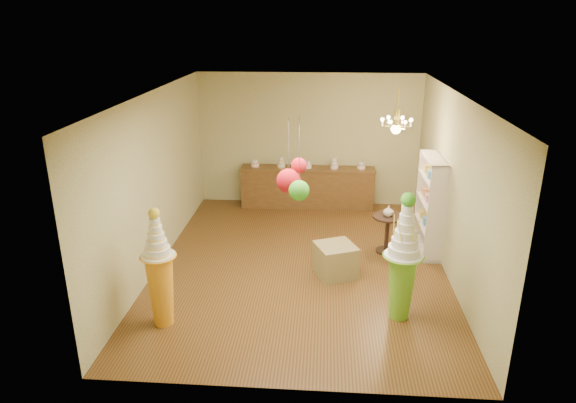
# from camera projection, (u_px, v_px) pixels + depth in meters

# --- Properties ---
(floor) EXTENTS (6.50, 6.50, 0.00)m
(floor) POSITION_uv_depth(u_px,v_px,m) (301.00, 264.00, 9.12)
(floor) COLOR #513416
(floor) RESTS_ON ground
(ceiling) EXTENTS (6.50, 6.50, 0.00)m
(ceiling) POSITION_uv_depth(u_px,v_px,m) (302.00, 94.00, 8.09)
(ceiling) COLOR silver
(ceiling) RESTS_ON ground
(wall_back) EXTENTS (5.00, 0.04, 3.00)m
(wall_back) POSITION_uv_depth(u_px,v_px,m) (309.00, 140.00, 11.65)
(wall_back) COLOR tan
(wall_back) RESTS_ON ground
(wall_front) EXTENTS (5.00, 0.04, 3.00)m
(wall_front) POSITION_uv_depth(u_px,v_px,m) (287.00, 277.00, 5.56)
(wall_front) COLOR tan
(wall_front) RESTS_ON ground
(wall_left) EXTENTS (0.04, 6.50, 3.00)m
(wall_left) POSITION_uv_depth(u_px,v_px,m) (156.00, 181.00, 8.78)
(wall_left) COLOR tan
(wall_left) RESTS_ON ground
(wall_right) EXTENTS (0.04, 6.50, 3.00)m
(wall_right) POSITION_uv_depth(u_px,v_px,m) (453.00, 188.00, 8.43)
(wall_right) COLOR tan
(wall_right) RESTS_ON ground
(pedestal_green) EXTENTS (0.67, 0.67, 1.93)m
(pedestal_green) POSITION_uv_depth(u_px,v_px,m) (402.00, 270.00, 7.28)
(pedestal_green) COLOR #64AC25
(pedestal_green) RESTS_ON floor
(pedestal_orange) EXTENTS (0.51, 0.51, 1.77)m
(pedestal_orange) POSITION_uv_depth(u_px,v_px,m) (160.00, 280.00, 7.15)
(pedestal_orange) COLOR orange
(pedestal_orange) RESTS_ON floor
(burlap_riser) EXTENTS (0.80, 0.80, 0.56)m
(burlap_riser) POSITION_uv_depth(u_px,v_px,m) (335.00, 260.00, 8.65)
(burlap_riser) COLOR olive
(burlap_riser) RESTS_ON floor
(sideboard) EXTENTS (3.04, 0.54, 1.16)m
(sideboard) POSITION_uv_depth(u_px,v_px,m) (307.00, 187.00, 11.74)
(sideboard) COLOR brown
(sideboard) RESTS_ON floor
(shelving_unit) EXTENTS (0.33, 1.20, 1.80)m
(shelving_unit) POSITION_uv_depth(u_px,v_px,m) (431.00, 205.00, 9.40)
(shelving_unit) COLOR beige
(shelving_unit) RESTS_ON floor
(round_table) EXTENTS (0.74, 0.74, 0.72)m
(round_table) POSITION_uv_depth(u_px,v_px,m) (387.00, 229.00, 9.45)
(round_table) COLOR black
(round_table) RESTS_ON floor
(vase) EXTENTS (0.25, 0.25, 0.20)m
(vase) POSITION_uv_depth(u_px,v_px,m) (388.00, 211.00, 9.33)
(vase) COLOR beige
(vase) RESTS_ON round_table
(pom_red_left) EXTENTS (0.31, 0.31, 0.97)m
(pom_red_left) POSITION_uv_depth(u_px,v_px,m) (289.00, 181.00, 6.52)
(pom_red_left) COLOR #3D332C
(pom_red_left) RESTS_ON ceiling
(pom_green_mid) EXTENTS (0.26, 0.26, 1.02)m
(pom_green_mid) POSITION_uv_depth(u_px,v_px,m) (299.00, 190.00, 6.38)
(pom_green_mid) COLOR #3D332C
(pom_green_mid) RESTS_ON ceiling
(pom_red_right) EXTENTS (0.20, 0.20, 0.74)m
(pom_red_right) POSITION_uv_depth(u_px,v_px,m) (299.00, 165.00, 6.54)
(pom_red_right) COLOR #3D332C
(pom_red_right) RESTS_ON ceiling
(chandelier) EXTENTS (0.60, 0.60, 0.85)m
(chandelier) POSITION_uv_depth(u_px,v_px,m) (396.00, 126.00, 9.16)
(chandelier) COLOR #D8C34C
(chandelier) RESTS_ON ceiling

